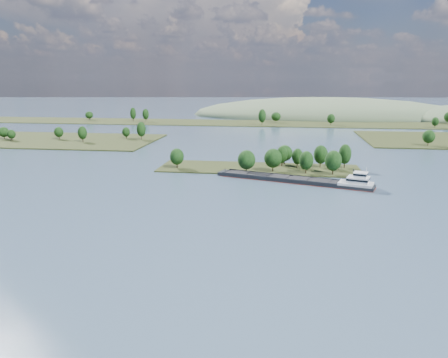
# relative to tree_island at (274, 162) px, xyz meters

# --- Properties ---
(ground) EXTENTS (1800.00, 1800.00, 0.00)m
(ground) POSITION_rel_tree_island_xyz_m (-7.38, -58.43, -3.92)
(ground) COLOR #314256
(ground) RESTS_ON ground
(tree_island) EXTENTS (100.00, 32.55, 13.27)m
(tree_island) POSITION_rel_tree_island_xyz_m (0.00, 0.00, 0.00)
(tree_island) COLOR #242C13
(tree_island) RESTS_ON ground
(back_shoreline) EXTENTS (900.00, 60.00, 16.36)m
(back_shoreline) POSITION_rel_tree_island_xyz_m (0.12, 221.35, -3.27)
(back_shoreline) COLOR #242C13
(back_shoreline) RESTS_ON ground
(hill_west) EXTENTS (320.00, 160.00, 44.00)m
(hill_west) POSITION_rel_tree_island_xyz_m (52.62, 321.57, -3.92)
(hill_west) COLOR #495C3F
(hill_west) RESTS_ON ground
(cargo_barge) EXTENTS (69.23, 29.02, 9.47)m
(cargo_barge) POSITION_rel_tree_island_xyz_m (13.74, -25.08, -2.72)
(cargo_barge) COLOR black
(cargo_barge) RESTS_ON ground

